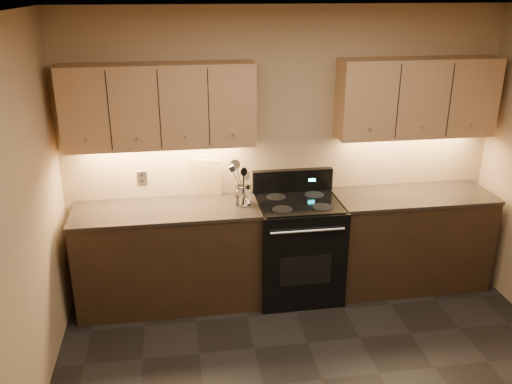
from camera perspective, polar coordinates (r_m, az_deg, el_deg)
The scene contains 14 objects.
ceiling at distance 2.88m, azimuth 11.79°, elevation 17.62°, with size 4.00×4.00×0.00m, color silver.
wall_back at distance 5.02m, azimuth 2.94°, elevation 4.19°, with size 4.00×0.04×2.60m, color tan.
counter_left at distance 4.96m, azimuth -9.16°, elevation -6.69°, with size 1.62×0.62×0.93m.
counter_right at distance 5.41m, azimuth 15.80°, elevation -4.81°, with size 1.46×0.62×0.93m.
stove at distance 5.05m, azimuth 4.38°, elevation -5.77°, with size 0.76×0.68×1.14m.
upper_cab_left at distance 4.65m, azimuth -10.12°, elevation 8.91°, with size 1.60×0.30×0.70m, color tan.
upper_cab_right at distance 5.13m, azimuth 16.59°, elevation 9.48°, with size 1.44×0.30×0.70m, color tan.
outlet_plate at distance 4.98m, azimuth -11.90°, elevation 1.45°, with size 0.09×0.01×0.12m, color #B2B5BA.
utensil_crock at distance 4.78m, azimuth -1.36°, elevation -0.40°, with size 0.14×0.14×0.17m.
cutting_board at distance 4.96m, azimuth -5.26°, elevation 1.55°, with size 0.28×0.02×0.35m, color tan.
wooden_spoon at distance 4.73m, azimuth -1.55°, elevation 0.39°, with size 0.06×0.06×0.28m, color tan, non-canonical shape.
black_spoon at distance 4.76m, azimuth -1.41°, elevation 1.03°, with size 0.06×0.06×0.36m, color black, non-canonical shape.
steel_spatula at distance 4.75m, azimuth -1.11°, elevation 1.16°, with size 0.08×0.08×0.38m, color silver, non-canonical shape.
steel_skimmer at distance 4.73m, azimuth -0.95°, elevation 1.02°, with size 0.09×0.09×0.38m, color silver, non-canonical shape.
Camera 1 is at (-0.99, -2.71, 2.75)m, focal length 38.00 mm.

